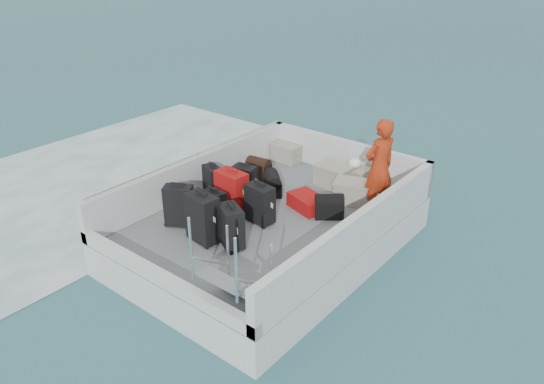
{
  "coord_description": "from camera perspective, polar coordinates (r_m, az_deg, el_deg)",
  "views": [
    {
      "loc": [
        5.04,
        -6.18,
        5.01
      ],
      "look_at": [
        -0.12,
        0.2,
        1.0
      ],
      "focal_mm": 35.0,
      "sensor_mm": 36.0,
      "label": 1
    }
  ],
  "objects": [
    {
      "name": "passenger",
      "position": [
        9.09,
        11.45,
        2.6
      ],
      "size": [
        0.59,
        0.73,
        1.7
      ],
      "primitive_type": "imported",
      "rotation": [
        0.0,
        0.0,
        -1.91
      ],
      "color": "red",
      "rests_on": "deck"
    },
    {
      "name": "suitcase_5",
      "position": [
        9.17,
        -4.35,
        -0.0
      ],
      "size": [
        0.57,
        0.36,
        0.75
      ],
      "primitive_type": "cube",
      "rotation": [
        0.0,
        0.0,
        -0.07
      ],
      "color": "#9C110C",
      "rests_on": "deck"
    },
    {
      "name": "duffel_1",
      "position": [
        9.89,
        0.04,
        0.73
      ],
      "size": [
        0.59,
        0.58,
        0.32
      ],
      "primitive_type": null,
      "rotation": [
        0.0,
        0.0,
        -0.76
      ],
      "color": "black",
      "rests_on": "deck"
    },
    {
      "name": "deck_fittings",
      "position": [
        8.52,
        0.26,
        -2.11
      ],
      "size": [
        3.6,
        5.0,
        0.9
      ],
      "color": "silver",
      "rests_on": "deck"
    },
    {
      "name": "suitcase_8",
      "position": [
        9.36,
        3.81,
        -1.1
      ],
      "size": [
        0.76,
        0.61,
        0.26
      ],
      "primitive_type": "cube",
      "rotation": [
        0.0,
        0.0,
        1.28
      ],
      "color": "#9C110C",
      "rests_on": "deck"
    },
    {
      "name": "crate_1",
      "position": [
        10.25,
        6.6,
        1.7
      ],
      "size": [
        0.65,
        0.46,
        0.39
      ],
      "primitive_type": "cube",
      "rotation": [
        0.0,
        0.0,
        -0.03
      ],
      "color": "#9C9987",
      "rests_on": "deck"
    },
    {
      "name": "suitcase_0",
      "position": [
        8.85,
        -9.96,
        -1.51
      ],
      "size": [
        0.53,
        0.46,
        0.71
      ],
      "primitive_type": "cube",
      "rotation": [
        0.0,
        0.0,
        0.54
      ],
      "color": "black",
      "rests_on": "deck"
    },
    {
      "name": "yellow_bag",
      "position": [
        10.31,
        11.22,
        0.99
      ],
      "size": [
        0.28,
        0.26,
        0.22
      ],
      "primitive_type": "ellipsoid",
      "color": "#F8F41B",
      "rests_on": "deck"
    },
    {
      "name": "suitcase_7",
      "position": [
        8.82,
        -1.31,
        -1.32
      ],
      "size": [
        0.51,
        0.33,
        0.67
      ],
      "primitive_type": "cube",
      "rotation": [
        0.0,
        0.0,
        -0.11
      ],
      "color": "black",
      "rests_on": "deck"
    },
    {
      "name": "suitcase_6",
      "position": [
        8.18,
        -4.43,
        -3.78
      ],
      "size": [
        0.56,
        0.48,
        0.67
      ],
      "primitive_type": "cube",
      "rotation": [
        0.0,
        0.0,
        -0.47
      ],
      "color": "black",
      "rests_on": "deck"
    },
    {
      "name": "suitcase_3",
      "position": [
        8.32,
        -7.47,
        -2.85
      ],
      "size": [
        0.56,
        0.37,
        0.8
      ],
      "primitive_type": "cube",
      "rotation": [
        0.0,
        0.0,
        -0.12
      ],
      "color": "black",
      "rests_on": "deck"
    },
    {
      "name": "suitcase_1",
      "position": [
        9.73,
        -6.39,
        1.05
      ],
      "size": [
        0.46,
        0.36,
        0.61
      ],
      "primitive_type": "cube",
      "rotation": [
        0.0,
        0.0,
        -0.36
      ],
      "color": "black",
      "rests_on": "deck"
    },
    {
      "name": "suitcase_4",
      "position": [
        8.91,
        -6.22,
        -1.57
      ],
      "size": [
        0.38,
        0.24,
        0.56
      ],
      "primitive_type": "cube",
      "rotation": [
        0.0,
        0.0,
        -0.03
      ],
      "color": "black",
      "rests_on": "deck"
    },
    {
      "name": "crate_0",
      "position": [
        11.34,
        1.63,
        4.22
      ],
      "size": [
        0.59,
        0.41,
        0.35
      ],
      "primitive_type": "cube",
      "rotation": [
        0.0,
        0.0,
        -0.02
      ],
      "color": "#9C9987",
      "rests_on": "deck"
    },
    {
      "name": "crate_3",
      "position": [
        9.65,
        8.65,
        -0.06
      ],
      "size": [
        0.73,
        0.61,
        0.38
      ],
      "primitive_type": "cube",
      "rotation": [
        0.0,
        0.0,
        0.32
      ],
      "color": "#9C9987",
      "rests_on": "deck"
    },
    {
      "name": "suitcase_2",
      "position": [
        9.69,
        -2.99,
        1.08
      ],
      "size": [
        0.46,
        0.33,
        0.61
      ],
      "primitive_type": "cube",
      "rotation": [
        0.0,
        0.0,
        0.2
      ],
      "color": "black",
      "rests_on": "deck"
    },
    {
      "name": "duffel_0",
      "position": [
        10.55,
        -1.46,
        2.4
      ],
      "size": [
        0.48,
        0.34,
        0.32
      ],
      "primitive_type": null,
      "rotation": [
        0.0,
        0.0,
        0.1
      ],
      "color": "black",
      "rests_on": "deck"
    },
    {
      "name": "wake_foam",
      "position": [
        12.66,
        -17.3,
        1.48
      ],
      "size": [
        10.0,
        10.0,
        0.0
      ],
      "primitive_type": "plane",
      "color": "white",
      "rests_on": "ground"
    },
    {
      "name": "deck",
      "position": [
        9.11,
        -0.19,
        -2.83
      ],
      "size": [
        3.3,
        4.7,
        0.02
      ],
      "primitive_type": "cube",
      "color": "slate",
      "rests_on": "ferry_hull"
    },
    {
      "name": "duffel_2",
      "position": [
        9.12,
        6.16,
        -1.75
      ],
      "size": [
        0.57,
        0.54,
        0.32
      ],
      "primitive_type": null,
      "rotation": [
        0.0,
        0.0,
        0.67
      ],
      "color": "black",
      "rests_on": "deck"
    },
    {
      "name": "ground",
      "position": [
        9.42,
        -0.18,
        -6.08
      ],
      "size": [
        160.0,
        160.0,
        0.0
      ],
      "primitive_type": "plane",
      "color": "#174952",
      "rests_on": "ground"
    },
    {
      "name": "crate_2",
      "position": [
        10.37,
        8.81,
        1.66
      ],
      "size": [
        0.55,
        0.39,
        0.33
      ],
      "primitive_type": "cube",
      "rotation": [
        0.0,
        0.0,
        -0.03
      ],
      "color": "#9C9987",
      "rests_on": "deck"
    },
    {
      "name": "white_bag",
      "position": [
        10.27,
        8.9,
        2.95
      ],
      "size": [
        0.24,
        0.24,
        0.18
      ],
      "primitive_type": "ellipsoid",
      "color": "white",
      "rests_on": "crate_2"
    },
    {
      "name": "ferry_hull",
      "position": [
        9.27,
        -0.18,
        -4.51
      ],
      "size": [
        3.6,
        5.0,
        0.6
      ],
      "primitive_type": "cube",
      "color": "silver",
      "rests_on": "ground"
    }
  ]
}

